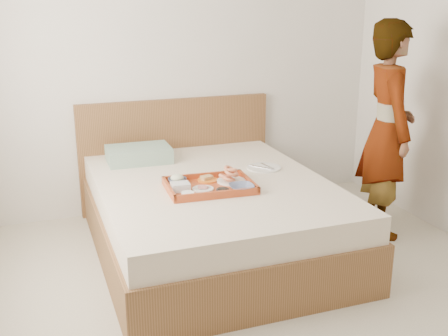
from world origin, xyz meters
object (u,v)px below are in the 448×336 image
dinner_plate (264,168)px  person (387,130)px  bed (213,216)px  tray (210,185)px

dinner_plate → person: 0.96m
bed → person: person is taller
dinner_plate → person: person is taller
bed → person: (1.34, -0.11, 0.55)m
tray → person: size_ratio=0.35×
dinner_plate → tray: bearing=-150.4°
bed → dinner_plate: 0.56m
bed → tray: (-0.07, -0.15, 0.29)m
bed → person: 1.45m
person → dinner_plate: bearing=90.4°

